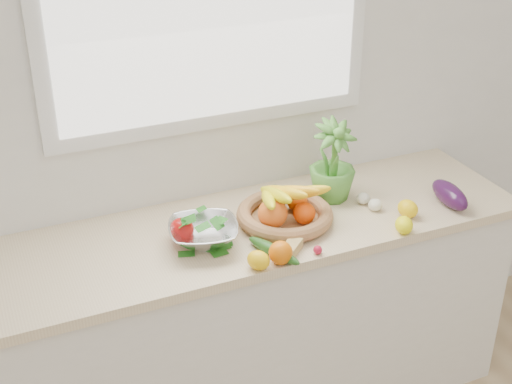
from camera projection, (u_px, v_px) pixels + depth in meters
name	position (u px, v px, depth m)	size (l,w,h in m)	color
back_wall	(211.00, 90.00, 2.73)	(4.50, 0.02, 2.70)	white
counter_cabinet	(243.00, 325.00, 2.92)	(2.20, 0.58, 0.86)	silver
countertop	(242.00, 232.00, 2.71)	(2.24, 0.62, 0.04)	beige
orange_loose	(281.00, 253.00, 2.47)	(0.08, 0.08, 0.08)	#E26507
lemon_a	(258.00, 260.00, 2.44)	(0.07, 0.08, 0.07)	yellow
lemon_b	(404.00, 225.00, 2.65)	(0.07, 0.08, 0.07)	#FEF80D
lemon_c	(408.00, 209.00, 2.76)	(0.07, 0.09, 0.07)	yellow
apple	(182.00, 230.00, 2.60)	(0.09, 0.09, 0.09)	#AE0F0D
ginger	(291.00, 249.00, 2.53)	(0.12, 0.05, 0.04)	tan
garlic_a	(363.00, 198.00, 2.86)	(0.05, 0.05, 0.05)	silver
garlic_b	(276.00, 206.00, 2.81)	(0.05, 0.05, 0.04)	white
garlic_c	(375.00, 205.00, 2.81)	(0.06, 0.06, 0.05)	white
eggplant	(450.00, 195.00, 2.84)	(0.09, 0.22, 0.09)	#310F38
cucumber	(274.00, 251.00, 2.51)	(0.04, 0.24, 0.04)	#185017
radish	(318.00, 250.00, 2.53)	(0.03, 0.03, 0.03)	red
potted_herb	(333.00, 161.00, 2.83)	(0.19, 0.19, 0.34)	#519A38
fruit_basket	(284.00, 210.00, 2.71)	(0.48, 0.48, 0.19)	tan
colander_with_spinach	(203.00, 229.00, 2.56)	(0.31, 0.31, 0.13)	silver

